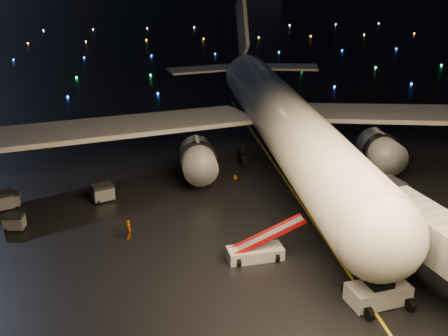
{
  "coord_description": "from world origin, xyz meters",
  "views": [
    {
      "loc": [
        -4.12,
        -36.81,
        24.48
      ],
      "look_at": [
        3.76,
        12.0,
        5.0
      ],
      "focal_mm": 45.0,
      "sensor_mm": 36.0,
      "label": 1
    }
  ],
  "objects_px": {
    "airliner": "(279,84)",
    "baggage_cart_0": "(103,193)",
    "baggage_cart_3": "(14,222)",
    "baggage_cart_1": "(11,200)",
    "crew_c": "(128,229)",
    "baggage_cart_4": "(2,201)",
    "pushback_tug": "(378,290)",
    "belt_loader": "(255,241)"
  },
  "relations": [
    {
      "from": "baggage_cart_3",
      "to": "baggage_cart_1",
      "type": "bearing_deg",
      "value": 112.12
    },
    {
      "from": "crew_c",
      "to": "baggage_cart_0",
      "type": "height_order",
      "value": "baggage_cart_0"
    },
    {
      "from": "baggage_cart_4",
      "to": "baggage_cart_1",
      "type": "bearing_deg",
      "value": 19.41
    },
    {
      "from": "airliner",
      "to": "belt_loader",
      "type": "xyz_separation_m",
      "value": [
        -7.81,
        -23.58,
        -7.71
      ]
    },
    {
      "from": "pushback_tug",
      "to": "baggage_cart_3",
      "type": "relative_size",
      "value": 2.48
    },
    {
      "from": "belt_loader",
      "to": "baggage_cart_4",
      "type": "xyz_separation_m",
      "value": [
        -22.98,
        13.39,
        -0.74
      ]
    },
    {
      "from": "crew_c",
      "to": "baggage_cart_3",
      "type": "distance_m",
      "value": 10.97
    },
    {
      "from": "crew_c",
      "to": "baggage_cart_1",
      "type": "relative_size",
      "value": 1.0
    },
    {
      "from": "belt_loader",
      "to": "baggage_cart_4",
      "type": "height_order",
      "value": "belt_loader"
    },
    {
      "from": "airliner",
      "to": "crew_c",
      "type": "height_order",
      "value": "airliner"
    },
    {
      "from": "crew_c",
      "to": "airliner",
      "type": "bearing_deg",
      "value": 118.38
    },
    {
      "from": "airliner",
      "to": "baggage_cart_0",
      "type": "xyz_separation_m",
      "value": [
        -20.91,
        -9.69,
        -8.47
      ]
    },
    {
      "from": "crew_c",
      "to": "baggage_cart_4",
      "type": "xyz_separation_m",
      "value": [
        -12.47,
        8.01,
        0.03
      ]
    },
    {
      "from": "pushback_tug",
      "to": "crew_c",
      "type": "relative_size",
      "value": 2.51
    },
    {
      "from": "belt_loader",
      "to": "baggage_cart_0",
      "type": "xyz_separation_m",
      "value": [
        -13.1,
        13.89,
        -0.76
      ]
    },
    {
      "from": "baggage_cart_1",
      "to": "crew_c",
      "type": "bearing_deg",
      "value": -44.16
    },
    {
      "from": "baggage_cart_0",
      "to": "belt_loader",
      "type": "bearing_deg",
      "value": -67.41
    },
    {
      "from": "baggage_cart_3",
      "to": "baggage_cart_4",
      "type": "distance_m",
      "value": 5.09
    },
    {
      "from": "belt_loader",
      "to": "crew_c",
      "type": "xyz_separation_m",
      "value": [
        -10.51,
        5.38,
        -0.77
      ]
    },
    {
      "from": "airliner",
      "to": "baggage_cart_3",
      "type": "xyz_separation_m",
      "value": [
        -28.77,
        -14.86,
        -8.61
      ]
    },
    {
      "from": "pushback_tug",
      "to": "crew_c",
      "type": "distance_m",
      "value": 22.28
    },
    {
      "from": "baggage_cart_0",
      "to": "baggage_cart_4",
      "type": "distance_m",
      "value": 9.9
    },
    {
      "from": "crew_c",
      "to": "baggage_cart_4",
      "type": "distance_m",
      "value": 14.82
    },
    {
      "from": "baggage_cart_0",
      "to": "baggage_cart_3",
      "type": "bearing_deg",
      "value": -167.42
    },
    {
      "from": "belt_loader",
      "to": "baggage_cart_1",
      "type": "relative_size",
      "value": 3.86
    },
    {
      "from": "pushback_tug",
      "to": "belt_loader",
      "type": "relative_size",
      "value": 0.65
    },
    {
      "from": "crew_c",
      "to": "baggage_cart_3",
      "type": "xyz_separation_m",
      "value": [
        -10.45,
        3.34,
        -0.12
      ]
    },
    {
      "from": "airliner",
      "to": "crew_c",
      "type": "bearing_deg",
      "value": -133.93
    },
    {
      "from": "airliner",
      "to": "baggage_cart_1",
      "type": "distance_m",
      "value": 32.69
    },
    {
      "from": "baggage_cart_4",
      "to": "crew_c",
      "type": "bearing_deg",
      "value": -52.09
    },
    {
      "from": "baggage_cart_1",
      "to": "baggage_cart_3",
      "type": "distance_m",
      "value": 5.43
    },
    {
      "from": "belt_loader",
      "to": "baggage_cart_3",
      "type": "bearing_deg",
      "value": 152.99
    },
    {
      "from": "baggage_cart_4",
      "to": "airliner",
      "type": "bearing_deg",
      "value": -1.08
    },
    {
      "from": "belt_loader",
      "to": "baggage_cart_0",
      "type": "height_order",
      "value": "belt_loader"
    },
    {
      "from": "airliner",
      "to": "pushback_tug",
      "type": "xyz_separation_m",
      "value": [
        -0.21,
        -31.18,
        -8.31
      ]
    },
    {
      "from": "airliner",
      "to": "baggage_cart_0",
      "type": "bearing_deg",
      "value": -153.86
    },
    {
      "from": "baggage_cart_0",
      "to": "crew_c",
      "type": "bearing_deg",
      "value": -93.82
    },
    {
      "from": "pushback_tug",
      "to": "baggage_cart_3",
      "type": "xyz_separation_m",
      "value": [
        -28.56,
        16.32,
        -0.3
      ]
    },
    {
      "from": "belt_loader",
      "to": "baggage_cart_3",
      "type": "height_order",
      "value": "belt_loader"
    },
    {
      "from": "airliner",
      "to": "belt_loader",
      "type": "bearing_deg",
      "value": -107.07
    },
    {
      "from": "airliner",
      "to": "crew_c",
      "type": "xyz_separation_m",
      "value": [
        -18.32,
        -18.2,
        -8.48
      ]
    },
    {
      "from": "airliner",
      "to": "belt_loader",
      "type": "distance_m",
      "value": 26.01
    }
  ]
}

